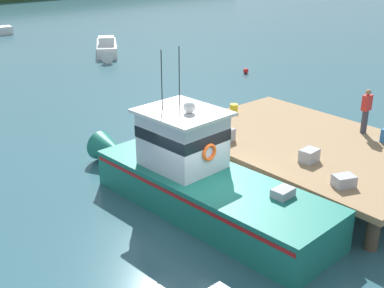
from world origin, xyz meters
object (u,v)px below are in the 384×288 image
Objects in this scene: deckhand_by_the_boat at (366,110)px; mooring_buoy_inshore at (246,71)px; main_fishing_boat at (197,178)px; bait_bucket at (234,108)px; crate_single_by_cleat at (309,155)px; crate_stack_near_edge at (225,135)px; moored_boat_near_channel at (107,48)px; crate_single_far at (344,181)px.

mooring_buoy_inshore is at bearing 61.35° from deckhand_by_the_boat.
main_fishing_boat reaches higher than bait_bucket.
crate_single_by_cleat is 0.37× the size of deckhand_by_the_boat.
mooring_buoy_inshore is at bearing 40.92° from bait_bucket.
deckhand_by_the_boat is 4.90× the size of mooring_buoy_inshore.
mooring_buoy_inshore is (10.20, 12.40, -1.24)m from crate_single_by_cleat.
moored_boat_near_channel is (7.39, 19.73, -0.95)m from crate_stack_near_edge.
crate_stack_near_edge is 14.55m from mooring_buoy_inshore.
crate_single_by_cleat is (3.21, -1.71, 0.40)m from main_fishing_boat.
crate_single_by_cleat is 3.65m from deckhand_by_the_boat.
crate_stack_near_edge is 0.37× the size of deckhand_by_the_boat.
deckhand_by_the_boat is at bearing 4.66° from crate_single_by_cleat.
crate_stack_near_edge is at bearing -139.37° from mooring_buoy_inshore.
moored_boat_near_channel is at bearing 82.37° from deckhand_by_the_boat.
crate_single_by_cleat reaches higher than mooring_buoy_inshore.
crate_single_far is 1.80× the size of mooring_buoy_inshore.
crate_single_far is at bearing -127.57° from mooring_buoy_inshore.
crate_single_by_cleat is 3.07m from crate_stack_near_edge.
main_fishing_boat reaches higher than moored_boat_near_channel.
moored_boat_near_channel is at bearing 74.51° from bait_bucket.
crate_single_far is at bearing -88.24° from crate_stack_near_edge.
crate_stack_near_edge is at bearing 27.52° from main_fishing_boat.
crate_stack_near_edge reaches higher than moored_boat_near_channel.
moored_boat_near_channel is (6.58, 22.69, -0.93)m from crate_single_by_cleat.
crate_single_far is 7.13m from bait_bucket.
bait_bucket is (4.89, 3.31, 0.36)m from main_fishing_boat.
moored_boat_near_channel is at bearing 64.98° from main_fishing_boat.
bait_bucket is 18.35m from moored_boat_near_channel.
crate_single_by_cleat is 1.00× the size of crate_stack_near_edge.
deckhand_by_the_boat is at bearing 25.29° from crate_single_far.
bait_bucket reaches higher than mooring_buoy_inshore.
main_fishing_boat reaches higher than deckhand_by_the_boat.
main_fishing_boat is 16.48× the size of crate_single_by_cleat.
main_fishing_boat is 4.28m from crate_single_far.
mooring_buoy_inshore is at bearing 40.63° from crate_stack_near_edge.
deckhand_by_the_boat reaches higher than crate_single_far.
bait_bucket is (2.35, 6.74, 0.00)m from crate_single_far.
crate_stack_near_edge is 1.76× the size of bait_bucket.
crate_single_far is 0.37× the size of deckhand_by_the_boat.
main_fishing_boat is 29.74× the size of mooring_buoy_inshore.
crate_single_by_cleat reaches higher than crate_single_far.
crate_single_by_cleat is at bearing -108.55° from bait_bucket.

